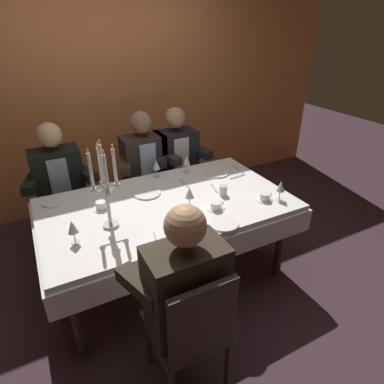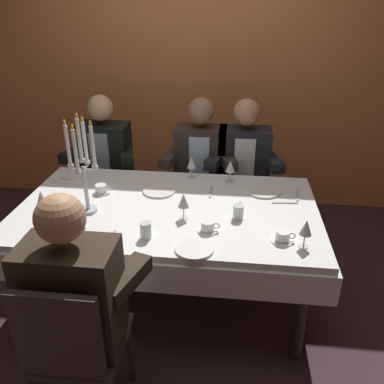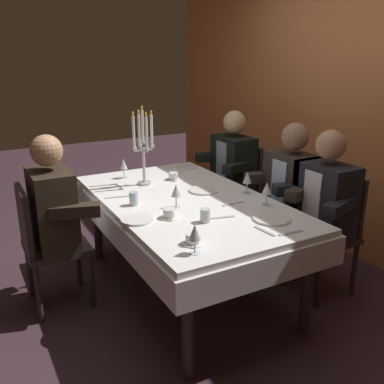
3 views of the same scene
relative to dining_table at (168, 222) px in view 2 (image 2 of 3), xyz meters
The scene contains 27 objects.
ground_plane 0.62m from the dining_table, ahead, with size 12.00×12.00×0.00m, color #3B262E.
back_wall 1.81m from the dining_table, 90.00° to the left, with size 6.00×0.12×2.70m, color #DA7E46.
dining_table is the anchor object (origin of this frame).
candelabra 0.65m from the dining_table, 165.89° to the right, with size 0.19×0.19×0.62m.
dinner_plate_0 0.26m from the dining_table, 114.20° to the left, with size 0.22×0.22×0.01m, color white.
dinner_plate_1 0.89m from the dining_table, 152.03° to the left, with size 0.20×0.20×0.01m, color white.
dinner_plate_2 0.53m from the dining_table, 64.25° to the right, with size 0.21×0.21×0.01m, color white.
dinner_plate_3 0.69m from the dining_table, 24.70° to the left, with size 0.24×0.24×0.01m, color white.
wine_glass_0 0.30m from the dining_table, 48.25° to the right, with size 0.07×0.07×0.16m.
wine_glass_1 0.53m from the dining_table, 77.71° to the left, with size 0.07×0.07×0.16m.
wine_glass_2 0.62m from the dining_table, 47.96° to the left, with size 0.07×0.07×0.16m.
wine_glass_3 0.91m from the dining_table, 24.87° to the right, with size 0.07×0.07×0.16m.
wine_glass_4 0.79m from the dining_table, 164.60° to the right, with size 0.07×0.07×0.16m.
water_tumbler_0 0.49m from the dining_table, 12.67° to the right, with size 0.06×0.06×0.09m, color silver.
water_tumbler_1 0.41m from the dining_table, 98.44° to the right, with size 0.06×0.06×0.09m, color silver.
coffee_cup_0 0.78m from the dining_table, 25.20° to the right, with size 0.13×0.12×0.06m.
coffee_cup_1 0.41m from the dining_table, 43.77° to the right, with size 0.13×0.12×0.06m.
coffee_cup_2 0.52m from the dining_table, 163.70° to the left, with size 0.13×0.12×0.06m.
knife_0 0.51m from the dining_table, 122.30° to the right, with size 0.19×0.02×0.01m, color #B7B7BC.
fork_1 0.46m from the dining_table, ahead, with size 0.17×0.02×0.01m, color #B7B7BC.
spoon_2 0.37m from the dining_table, 41.56° to the left, with size 0.17×0.02×0.01m, color #B7B7BC.
spoon_3 0.89m from the dining_table, 16.33° to the left, with size 0.17×0.02×0.01m, color #B7B7BC.
fork_4 0.77m from the dining_table, ahead, with size 0.17×0.02×0.01m, color #B7B7BC.
seated_diner_0 1.13m from the dining_table, 128.00° to the left, with size 0.63×0.48×1.24m.
seated_diner_1 0.94m from the dining_table, 107.45° to the right, with size 0.63×0.48×1.24m.
seated_diner_2 0.90m from the dining_table, 81.71° to the left, with size 0.63×0.48×1.24m.
seated_diner_3 1.02m from the dining_table, 61.10° to the left, with size 0.63×0.48×1.24m.
Camera 2 is at (0.41, -2.20, 1.94)m, focal length 37.14 mm.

